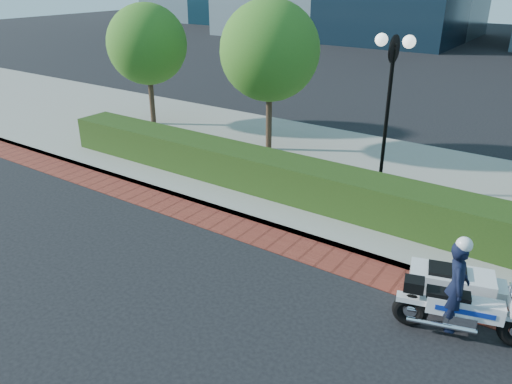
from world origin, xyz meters
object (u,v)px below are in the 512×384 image
Objects in this scene: lamppost at (390,91)px; tree_b at (270,51)px; police_motorcycle at (458,292)px; tree_a at (147,44)px.

tree_b reaches higher than lamppost.
tree_b is 2.08× the size of police_motorcycle.
lamppost is 1.79× the size of police_motorcycle.
police_motorcycle is at bearing -54.16° from lamppost.
lamppost is 0.86× the size of tree_b.
tree_a is 5.50m from tree_b.
tree_b is at bearing 0.00° from tree_a.
tree_a is (-10.00, 1.30, 0.26)m from lamppost.
tree_b is 9.94m from police_motorcycle.
tree_b reaches higher than tree_a.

